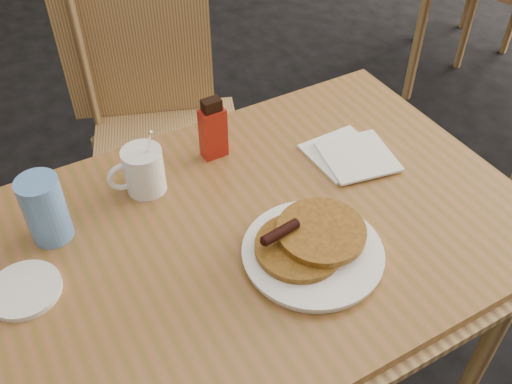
# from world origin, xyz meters

# --- Properties ---
(main_table) EXTENTS (1.20, 0.84, 0.75)m
(main_table) POSITION_xyz_m (-0.03, 0.03, 0.71)
(main_table) COLOR #915933
(main_table) RESTS_ON floor
(chair_main_far) EXTENTS (0.57, 0.57, 0.99)m
(chair_main_far) POSITION_xyz_m (-0.00, 0.77, 0.59)
(chair_main_far) COLOR tan
(chair_main_far) RESTS_ON floor
(pancake_plate) EXTENTS (0.27, 0.27, 0.07)m
(pancake_plate) POSITION_xyz_m (0.04, -0.08, 0.77)
(pancake_plate) COLOR white
(pancake_plate) RESTS_ON main_table
(coffee_mug) EXTENTS (0.12, 0.09, 0.16)m
(coffee_mug) POSITION_xyz_m (-0.18, 0.24, 0.80)
(coffee_mug) COLOR white
(coffee_mug) RESTS_ON main_table
(syrup_bottle) EXTENTS (0.06, 0.04, 0.15)m
(syrup_bottle) POSITION_xyz_m (-0.00, 0.28, 0.82)
(syrup_bottle) COLOR maroon
(syrup_bottle) RESTS_ON main_table
(napkin_stack) EXTENTS (0.19, 0.20, 0.01)m
(napkin_stack) POSITION_xyz_m (0.27, 0.13, 0.76)
(napkin_stack) COLOR white
(napkin_stack) RESTS_ON main_table
(blue_tumbler) EXTENTS (0.10, 0.10, 0.14)m
(blue_tumbler) POSITION_xyz_m (-0.39, 0.19, 0.82)
(blue_tumbler) COLOR #598CD0
(blue_tumbler) RESTS_ON main_table
(side_saucer) EXTENTS (0.14, 0.14, 0.01)m
(side_saucer) POSITION_xyz_m (-0.47, 0.07, 0.76)
(side_saucer) COLOR white
(side_saucer) RESTS_ON main_table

